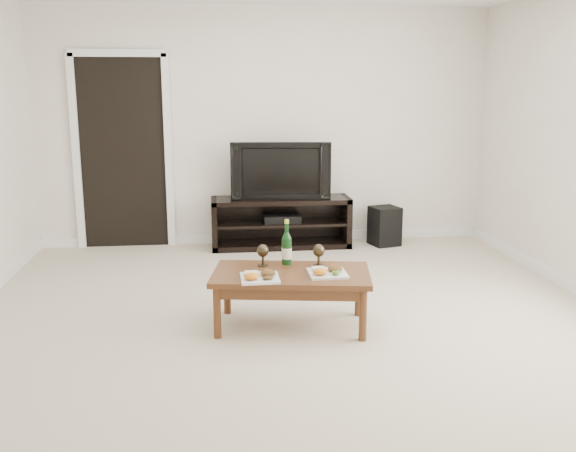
{
  "coord_description": "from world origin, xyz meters",
  "views": [
    {
      "loc": [
        -0.59,
        -4.4,
        1.77
      ],
      "look_at": [
        -0.02,
        0.4,
        0.7
      ],
      "focal_mm": 40.0,
      "sensor_mm": 36.0,
      "label": 1
    }
  ],
  "objects_px": {
    "media_console": "(281,222)",
    "television": "(281,170)",
    "subwoofer": "(385,226)",
    "coffee_table": "(291,299)"
  },
  "relations": [
    {
      "from": "media_console",
      "to": "television",
      "type": "distance_m",
      "value": 0.58
    },
    {
      "from": "subwoofer",
      "to": "coffee_table",
      "type": "relative_size",
      "value": 0.38
    },
    {
      "from": "media_console",
      "to": "subwoofer",
      "type": "height_order",
      "value": "media_console"
    },
    {
      "from": "subwoofer",
      "to": "coffee_table",
      "type": "xyz_separation_m",
      "value": [
        -1.34,
        -2.35,
        -0.01
      ]
    },
    {
      "from": "subwoofer",
      "to": "television",
      "type": "bearing_deg",
      "value": 162.04
    },
    {
      "from": "television",
      "to": "subwoofer",
      "type": "height_order",
      "value": "television"
    },
    {
      "from": "media_console",
      "to": "television",
      "type": "xyz_separation_m",
      "value": [
        -0.0,
        0.0,
        0.58
      ]
    },
    {
      "from": "television",
      "to": "coffee_table",
      "type": "bearing_deg",
      "value": -89.16
    },
    {
      "from": "subwoofer",
      "to": "media_console",
      "type": "bearing_deg",
      "value": 162.04
    },
    {
      "from": "subwoofer",
      "to": "coffee_table",
      "type": "height_order",
      "value": "subwoofer"
    }
  ]
}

